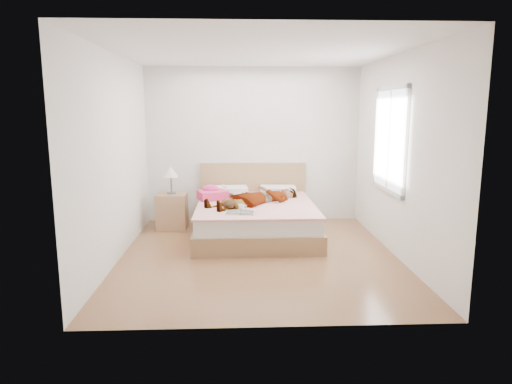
% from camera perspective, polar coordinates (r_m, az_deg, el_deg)
% --- Properties ---
extents(ground, '(4.00, 4.00, 0.00)m').
position_cam_1_polar(ground, '(6.07, 0.35, -7.97)').
color(ground, '#4F2E18').
rests_on(ground, ground).
extents(woman, '(1.69, 1.51, 0.23)m').
position_cam_1_polar(woman, '(6.88, 0.09, -0.39)').
color(woman, white).
rests_on(woman, bed).
extents(hair, '(0.50, 0.58, 0.08)m').
position_cam_1_polar(hair, '(7.34, -4.52, -0.35)').
color(hair, black).
rests_on(hair, bed).
extents(phone, '(0.09, 0.10, 0.05)m').
position_cam_1_polar(phone, '(7.26, -4.00, 0.73)').
color(phone, silver).
rests_on(phone, bed).
extents(room_shell, '(4.00, 4.00, 4.00)m').
position_cam_1_polar(room_shell, '(6.41, 16.38, 6.28)').
color(room_shell, white).
rests_on(room_shell, ground).
extents(bed, '(1.80, 2.08, 1.00)m').
position_cam_1_polar(bed, '(6.99, -0.06, -3.15)').
color(bed, '#8D6041').
rests_on(bed, ground).
extents(towel, '(0.52, 0.47, 0.22)m').
position_cam_1_polar(towel, '(7.17, -5.51, -0.20)').
color(towel, '#ED407F').
rests_on(towel, bed).
extents(magazine, '(0.45, 0.33, 0.02)m').
position_cam_1_polar(magazine, '(6.21, -2.01, -2.58)').
color(magazine, white).
rests_on(magazine, bed).
extents(coffee_mug, '(0.13, 0.10, 0.09)m').
position_cam_1_polar(coffee_mug, '(6.33, -1.81, -1.97)').
color(coffee_mug, white).
rests_on(coffee_mug, bed).
extents(plush_toy, '(0.21, 0.27, 0.13)m').
position_cam_1_polar(plush_toy, '(6.48, -3.30, -1.50)').
color(plush_toy, '#321D0E').
rests_on(plush_toy, bed).
extents(nightstand, '(0.48, 0.43, 1.01)m').
position_cam_1_polar(nightstand, '(7.44, -10.45, -2.02)').
color(nightstand, olive).
rests_on(nightstand, ground).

